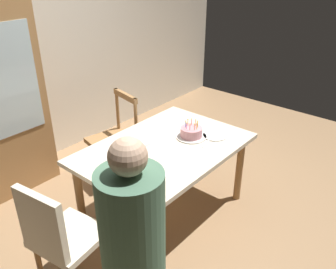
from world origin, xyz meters
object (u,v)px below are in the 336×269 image
object	(u,v)px
birthday_cake	(191,133)
chair_upholstered	(58,236)
plate_far_side	(139,141)
plate_near_celebrant	(152,176)
person_celebrant	(134,259)
plate_near_guest	(215,136)
chair_spindle_back	(114,140)
dining_table	(164,155)

from	to	relation	value
birthday_cake	chair_upholstered	distance (m)	1.46
plate_far_side	birthday_cake	bearing A→B (deg)	-39.61
plate_near_celebrant	person_celebrant	size ratio (longest dim) A/B	0.14
plate_near_guest	chair_spindle_back	distance (m)	1.14
plate_near_guest	person_celebrant	bearing A→B (deg)	-160.28
plate_far_side	person_celebrant	world-z (taller)	person_celebrant
dining_table	person_celebrant	world-z (taller)	person_celebrant
person_celebrant	plate_far_side	bearing A→B (deg)	43.30
dining_table	chair_spindle_back	world-z (taller)	chair_spindle_back
plate_near_celebrant	chair_upholstered	world-z (taller)	chair_upholstered
chair_upholstered	plate_near_celebrant	bearing A→B (deg)	-16.20
plate_near_celebrant	chair_upholstered	distance (m)	0.78
plate_near_celebrant	plate_far_side	bearing A→B (deg)	53.78
plate_near_guest	person_celebrant	size ratio (longest dim) A/B	0.14
birthday_cake	chair_spindle_back	bearing A→B (deg)	99.78
plate_far_side	person_celebrant	distance (m)	1.54
chair_spindle_back	chair_upholstered	bearing A→B (deg)	-146.47
chair_spindle_back	birthday_cake	bearing A→B (deg)	-80.22
plate_near_celebrant	person_celebrant	xyz separation A→B (m)	(-0.78, -0.59, 0.16)
birthday_cake	plate_near_guest	xyz separation A→B (m)	(0.16, -0.16, -0.04)
chair_spindle_back	dining_table	bearing A→B (deg)	-99.48
person_celebrant	birthday_cake	bearing A→B (deg)	26.66
chair_upholstered	person_celebrant	size ratio (longest dim) A/B	0.60
plate_near_celebrant	plate_near_guest	bearing A→B (deg)	0.00
plate_far_side	chair_upholstered	world-z (taller)	chair_upholstered
chair_upholstered	plate_near_guest	bearing A→B (deg)	-7.56
plate_far_side	chair_spindle_back	distance (m)	0.69
plate_far_side	person_celebrant	bearing A→B (deg)	-136.70
birthday_cake	chair_upholstered	xyz separation A→B (m)	(-1.43, 0.05, -0.25)
chair_upholstered	birthday_cake	bearing A→B (deg)	-2.18
plate_near_celebrant	chair_spindle_back	xyz separation A→B (m)	(0.55, 1.06, -0.28)
chair_spindle_back	person_celebrant	distance (m)	2.16
plate_near_guest	person_celebrant	world-z (taller)	person_celebrant
plate_near_guest	plate_near_celebrant	bearing A→B (deg)	180.00
plate_near_celebrant	chair_spindle_back	world-z (taller)	chair_spindle_back
dining_table	chair_upholstered	distance (m)	1.15
birthday_cake	chair_upholstered	bearing A→B (deg)	177.82
plate_near_guest	chair_spindle_back	world-z (taller)	chair_spindle_back
plate_near_guest	person_celebrant	xyz separation A→B (m)	(-1.64, -0.59, 0.16)
plate_near_guest	chair_spindle_back	size ratio (longest dim) A/B	0.23
chair_spindle_back	person_celebrant	bearing A→B (deg)	-128.88
plate_near_celebrant	plate_near_guest	xyz separation A→B (m)	(0.86, 0.00, 0.00)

